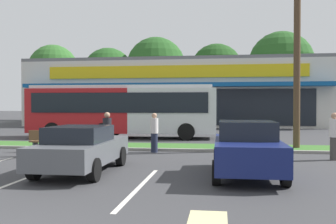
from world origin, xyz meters
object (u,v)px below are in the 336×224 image
object	(u,v)px
pedestrian_by_pole	(334,136)
utility_pole	(294,17)
pedestrian_near_bench	(107,134)
city_bus	(123,110)
car_0	(247,148)
car_4	(82,148)
car_3	(115,122)
pedestrian_far	(154,133)
bus_stop_bench	(48,140)

from	to	relation	value
pedestrian_by_pole	utility_pole	bearing A→B (deg)	49.58
pedestrian_near_bench	pedestrian_by_pole	distance (m)	8.74
city_bus	car_0	distance (m)	13.70
city_bus	pedestrian_near_bench	distance (m)	8.25
utility_pole	city_bus	xyz separation A→B (m)	(-9.31, 5.16, -4.25)
car_4	utility_pole	bearing A→B (deg)	-47.78
city_bus	car_0	world-z (taller)	city_bus
pedestrian_near_bench	city_bus	bearing A→B (deg)	73.34
car_3	pedestrian_by_pole	world-z (taller)	pedestrian_by_pole
car_3	pedestrian_near_bench	distance (m)	13.35
pedestrian_near_bench	pedestrian_by_pole	bearing A→B (deg)	-27.75
city_bus	car_3	size ratio (longest dim) A/B	2.53
car_3	pedestrian_far	distance (m)	12.74
city_bus	pedestrian_near_bench	size ratio (longest dim) A/B	6.63
bus_stop_bench	car_3	size ratio (longest dim) A/B	0.35
pedestrian_by_pole	pedestrian_far	xyz separation A→B (m)	(-7.02, 1.36, -0.03)
car_0	bus_stop_bench	bearing A→B (deg)	-118.94
bus_stop_bench	car_4	bearing A→B (deg)	125.53
pedestrian_by_pole	car_3	bearing A→B (deg)	75.85
car_0	pedestrian_by_pole	xyz separation A→B (m)	(3.43, 3.69, 0.08)
city_bus	pedestrian_by_pole	xyz separation A→B (m)	(10.21, -8.18, -0.88)
pedestrian_far	pedestrian_by_pole	bearing A→B (deg)	-22.05
bus_stop_bench	pedestrian_by_pole	distance (m)	11.68
bus_stop_bench	car_0	xyz separation A→B (m)	(8.22, -4.54, 0.30)
city_bus	pedestrian_far	world-z (taller)	city_bus
city_bus	pedestrian_near_bench	bearing A→B (deg)	-81.28
car_4	car_0	bearing A→B (deg)	-89.32
utility_pole	pedestrian_near_bench	distance (m)	9.81
city_bus	bus_stop_bench	xyz separation A→B (m)	(-1.43, -7.33, -1.26)
car_3	city_bus	bearing A→B (deg)	-68.80
utility_pole	pedestrian_far	xyz separation A→B (m)	(-6.12, -1.67, -5.16)
car_3	car_4	world-z (taller)	car_3
city_bus	pedestrian_by_pole	size ratio (longest dim) A/B	6.62
car_3	car_4	xyz separation A→B (m)	(3.74, -16.78, -0.04)
utility_pole	pedestrian_by_pole	bearing A→B (deg)	-73.41
utility_pole	car_3	bearing A→B (deg)	138.20
utility_pole	pedestrian_by_pole	world-z (taller)	utility_pole
car_0	car_4	world-z (taller)	car_0
city_bus	bus_stop_bench	size ratio (longest dim) A/B	7.29
car_3	pedestrian_near_bench	bearing A→B (deg)	-75.44
pedestrian_far	city_bus	bearing A→B (deg)	104.00
utility_pole	city_bus	distance (m)	11.46
bus_stop_bench	utility_pole	bearing A→B (deg)	-168.59
city_bus	pedestrian_far	bearing A→B (deg)	-66.53
utility_pole	car_3	world-z (taller)	utility_pole
utility_pole	pedestrian_near_bench	bearing A→B (deg)	-159.64
bus_stop_bench	pedestrian_by_pole	world-z (taller)	pedestrian_by_pole
bus_stop_bench	city_bus	bearing A→B (deg)	-101.06
utility_pole	car_3	xyz separation A→B (m)	(-11.20, 10.01, -5.24)
utility_pole	car_4	xyz separation A→B (m)	(-7.46, -6.77, -5.28)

